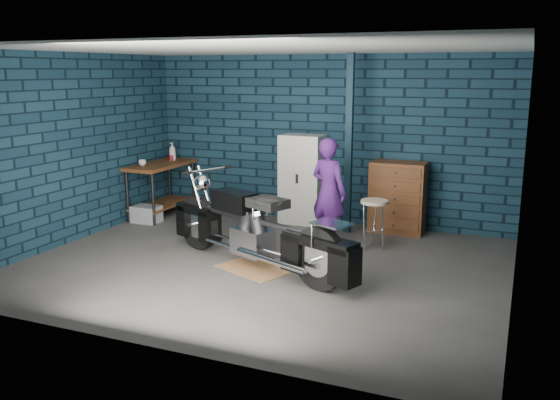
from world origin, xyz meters
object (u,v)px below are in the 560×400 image
(motorcycle, at_px, (256,223))
(tool_chest, at_px, (397,198))
(locker, at_px, (302,179))
(shop_stool, at_px, (374,224))
(workbench, at_px, (162,190))
(person, at_px, (329,192))
(storage_bin, at_px, (146,214))

(motorcycle, height_order, tool_chest, motorcycle)
(locker, height_order, shop_stool, locker)
(motorcycle, bearing_deg, workbench, 166.98)
(motorcycle, relative_size, tool_chest, 2.43)
(motorcycle, height_order, shop_stool, motorcycle)
(tool_chest, distance_m, shop_stool, 0.99)
(person, relative_size, tool_chest, 1.40)
(workbench, height_order, person, person)
(tool_chest, height_order, shop_stool, tool_chest)
(storage_bin, distance_m, locker, 2.62)
(tool_chest, bearing_deg, workbench, -173.05)
(person, bearing_deg, tool_chest, -107.94)
(locker, bearing_deg, storage_bin, -157.45)
(tool_chest, bearing_deg, motorcycle, -118.01)
(locker, bearing_deg, tool_chest, 0.00)
(storage_bin, xyz_separation_m, locker, (2.36, 0.98, 0.58))
(workbench, distance_m, person, 3.22)
(storage_bin, bearing_deg, shop_stool, 0.23)
(motorcycle, xyz_separation_m, locker, (-0.29, 2.38, 0.14))
(person, height_order, locker, person)
(workbench, xyz_separation_m, storage_bin, (0.02, -0.50, -0.32))
(motorcycle, height_order, locker, locker)
(motorcycle, relative_size, person, 1.73)
(workbench, distance_m, locker, 2.44)
(person, bearing_deg, workbench, 9.76)
(person, xyz_separation_m, tool_chest, (0.77, 1.02, -0.22))
(person, bearing_deg, motorcycle, 89.55)
(person, bearing_deg, storage_bin, 18.73)
(motorcycle, distance_m, storage_bin, 3.03)
(motorcycle, xyz_separation_m, tool_chest, (1.27, 2.38, -0.04))
(locker, relative_size, tool_chest, 1.32)
(workbench, height_order, shop_stool, workbench)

